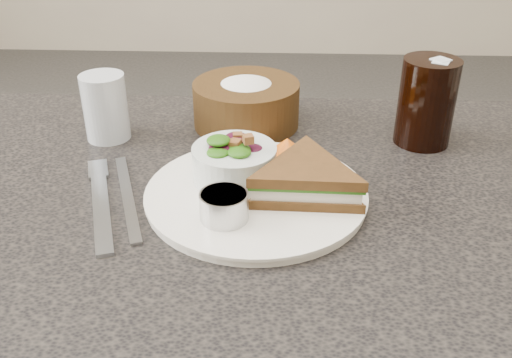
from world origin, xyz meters
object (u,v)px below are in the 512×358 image
object	(u,v)px
sandwich	(306,180)
water_glass	(105,107)
dinner_plate	(256,195)
salad_bowl	(234,158)
dressing_ramekin	(224,206)
bread_basket	(246,97)
cola_glass	(427,98)

from	to	relation	value
sandwich	water_glass	world-z (taller)	water_glass
dinner_plate	salad_bowl	world-z (taller)	salad_bowl
dressing_ramekin	bread_basket	bearing A→B (deg)	88.30
water_glass	bread_basket	bearing A→B (deg)	15.46
dinner_plate	water_glass	world-z (taller)	water_glass
cola_glass	water_glass	bearing A→B (deg)	-179.31
dinner_plate	dressing_ramekin	distance (m)	0.08
salad_bowl	water_glass	xyz separation A→B (m)	(-0.21, 0.14, 0.01)
bread_basket	cola_glass	world-z (taller)	cola_glass
dinner_plate	bread_basket	world-z (taller)	bread_basket
dressing_ramekin	cola_glass	distance (m)	0.37
dinner_plate	sandwich	bearing A→B (deg)	-6.03
dressing_ramekin	water_glass	size ratio (longest dim) A/B	0.57
salad_bowl	water_glass	world-z (taller)	water_glass
bread_basket	cola_glass	xyz separation A→B (m)	(0.27, -0.05, 0.02)
dinner_plate	cola_glass	distance (m)	0.31
dinner_plate	dressing_ramekin	world-z (taller)	dressing_ramekin
sandwich	water_glass	xyz separation A→B (m)	(-0.30, 0.18, 0.02)
dressing_ramekin	water_glass	bearing A→B (deg)	130.49
salad_bowl	water_glass	size ratio (longest dim) A/B	1.08
salad_bowl	dressing_ramekin	distance (m)	0.10
dinner_plate	sandwich	world-z (taller)	sandwich
salad_bowl	dressing_ramekin	size ratio (longest dim) A/B	1.91
bread_basket	cola_glass	bearing A→B (deg)	-10.95
sandwich	cola_glass	world-z (taller)	cola_glass
dinner_plate	salad_bowl	size ratio (longest dim) A/B	2.55
salad_bowl	cola_glass	world-z (taller)	cola_glass
dressing_ramekin	water_glass	world-z (taller)	water_glass
sandwich	dressing_ramekin	xyz separation A→B (m)	(-0.10, -0.06, -0.00)
dinner_plate	salad_bowl	distance (m)	0.06
salad_bowl	water_glass	distance (m)	0.25
bread_basket	dinner_plate	bearing A→B (deg)	-83.64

